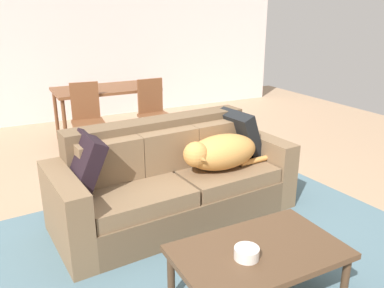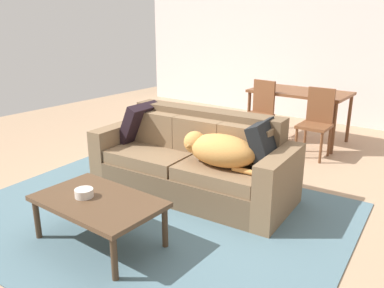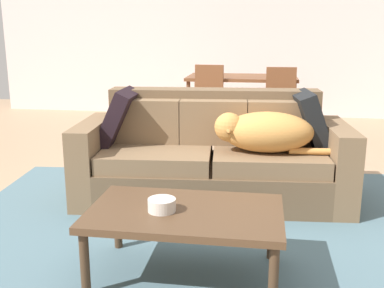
{
  "view_description": "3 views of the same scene",
  "coord_description": "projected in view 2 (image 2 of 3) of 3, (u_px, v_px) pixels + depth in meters",
  "views": [
    {
      "loc": [
        -1.29,
        -2.96,
        1.82
      ],
      "look_at": [
        0.28,
        0.1,
        0.65
      ],
      "focal_mm": 36.81,
      "sensor_mm": 36.0,
      "label": 1
    },
    {
      "loc": [
        2.43,
        -3.15,
        1.82
      ],
      "look_at": [
        -0.0,
        0.06,
        0.53
      ],
      "focal_mm": 36.97,
      "sensor_mm": 36.0,
      "label": 2
    },
    {
      "loc": [
        0.44,
        -3.6,
        1.36
      ],
      "look_at": [
        -0.09,
        -0.18,
        0.5
      ],
      "focal_mm": 43.08,
      "sensor_mm": 36.0,
      "label": 3
    }
  ],
  "objects": [
    {
      "name": "ground_plane",
      "position": [
        189.0,
        191.0,
        4.34
      ],
      "size": [
        10.0,
        10.0,
        0.0
      ],
      "primitive_type": "plane",
      "color": "tan"
    },
    {
      "name": "back_partition",
      "position": [
        326.0,
        46.0,
        6.97
      ],
      "size": [
        8.0,
        0.12,
        2.7
      ],
      "primitive_type": "cube",
      "color": "silver",
      "rests_on": "ground"
    },
    {
      "name": "area_rug",
      "position": [
        151.0,
        215.0,
        3.81
      ],
      "size": [
        3.75,
        3.08,
        0.01
      ],
      "primitive_type": "cube",
      "rotation": [
        0.0,
        0.0,
        0.08
      ],
      "color": "slate",
      "rests_on": "ground"
    },
    {
      "name": "couch",
      "position": [
        194.0,
        163.0,
        4.24
      ],
      "size": [
        2.21,
        1.04,
        0.87
      ],
      "rotation": [
        0.0,
        0.0,
        0.08
      ],
      "color": "brown",
      "rests_on": "ground"
    },
    {
      "name": "dog_on_left_cushion",
      "position": [
        219.0,
        150.0,
        3.82
      ],
      "size": [
        0.89,
        0.45,
        0.31
      ],
      "rotation": [
        0.0,
        0.0,
        0.08
      ],
      "color": "#CA8A45",
      "rests_on": "couch"
    },
    {
      "name": "throw_pillow_by_left_arm",
      "position": [
        139.0,
        123.0,
        4.58
      ],
      "size": [
        0.33,
        0.49,
        0.48
      ],
      "primitive_type": "cube",
      "rotation": [
        0.0,
        0.43,
        0.05
      ],
      "color": "black",
      "rests_on": "couch"
    },
    {
      "name": "throw_pillow_by_right_arm",
      "position": [
        266.0,
        146.0,
        3.78
      ],
      "size": [
        0.34,
        0.49,
        0.48
      ],
      "primitive_type": "cube",
      "rotation": [
        0.0,
        -0.36,
        0.12
      ],
      "color": "black",
      "rests_on": "couch"
    },
    {
      "name": "coffee_table",
      "position": [
        98.0,
        204.0,
        3.24
      ],
      "size": [
        1.06,
        0.65,
        0.41
      ],
      "color": "#523925",
      "rests_on": "ground"
    },
    {
      "name": "bowl_on_coffee_table",
      "position": [
        84.0,
        193.0,
        3.26
      ],
      "size": [
        0.15,
        0.15,
        0.07
      ],
      "primitive_type": "cylinder",
      "color": "silver",
      "rests_on": "coffee_table"
    },
    {
      "name": "dining_table",
      "position": [
        300.0,
        96.0,
        5.99
      ],
      "size": [
        1.43,
        0.8,
        0.77
      ],
      "color": "brown",
      "rests_on": "ground"
    },
    {
      "name": "dining_chair_near_left",
      "position": [
        259.0,
        110.0,
        5.89
      ],
      "size": [
        0.44,
        0.44,
        0.94
      ],
      "rotation": [
        0.0,
        0.0,
        -0.1
      ],
      "color": "brown",
      "rests_on": "ground"
    },
    {
      "name": "dining_chair_near_right",
      "position": [
        317.0,
        120.0,
        5.32
      ],
      "size": [
        0.41,
        0.41,
        0.93
      ],
      "rotation": [
        0.0,
        0.0,
        0.02
      ],
      "color": "brown",
      "rests_on": "ground"
    }
  ]
}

